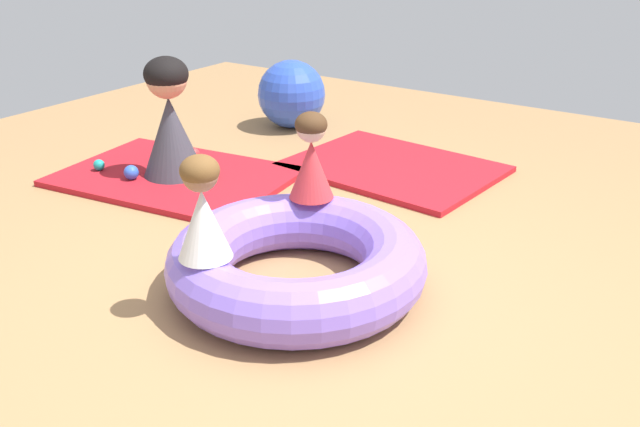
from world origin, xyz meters
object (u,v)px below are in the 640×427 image
object	(u,v)px
child_in_white	(202,209)
child_in_red	(311,157)
play_ball_blue	(131,172)
play_ball_red	(194,154)
exercise_ball_large	(291,94)
play_ball_teal	(99,165)
play_ball_green	(212,172)
adult_seated	(170,119)
inflatable_cushion	(297,262)

from	to	relation	value
child_in_white	child_in_red	bearing A→B (deg)	167.17
child_in_red	play_ball_blue	bearing A→B (deg)	-82.55
child_in_red	play_ball_red	world-z (taller)	child_in_red
play_ball_blue	exercise_ball_large	xyz separation A→B (m)	(0.09, 1.70, 0.19)
child_in_red	play_ball_teal	size ratio (longest dim) A/B	5.93
play_ball_green	child_in_white	bearing A→B (deg)	-48.43
play_ball_green	exercise_ball_large	xyz separation A→B (m)	(-0.35, 1.39, 0.20)
adult_seated	exercise_ball_large	size ratio (longest dim) A/B	1.42
child_in_red	exercise_ball_large	bearing A→B (deg)	-129.82
play_ball_red	inflatable_cushion	bearing A→B (deg)	-32.12
play_ball_blue	play_ball_teal	distance (m)	0.32
child_in_red	child_in_white	world-z (taller)	child_in_white
child_in_white	play_ball_red	xyz separation A→B (m)	(-1.48, 1.47, -0.45)
play_ball_teal	exercise_ball_large	size ratio (longest dim) A/B	0.14
inflatable_cushion	play_ball_green	distance (m)	1.55
child_in_white	play_ball_green	size ratio (longest dim) A/B	5.34
exercise_ball_large	play_ball_red	bearing A→B (deg)	-90.97
child_in_red	play_ball_red	bearing A→B (deg)	-101.96
adult_seated	child_in_red	bearing A→B (deg)	170.11
inflatable_cushion	adult_seated	size ratio (longest dim) A/B	1.56
child_in_white	exercise_ball_large	world-z (taller)	child_in_white
inflatable_cushion	exercise_ball_large	world-z (taller)	exercise_ball_large
inflatable_cushion	play_ball_blue	distance (m)	1.82
inflatable_cushion	adult_seated	world-z (taller)	adult_seated
play_ball_red	exercise_ball_large	world-z (taller)	exercise_ball_large
adult_seated	play_ball_red	size ratio (longest dim) A/B	9.39
child_in_white	exercise_ball_large	distance (m)	3.03
child_in_white	play_ball_red	bearing A→B (deg)	-148.09
adult_seated	child_in_white	bearing A→B (deg)	143.79
play_ball_blue	inflatable_cushion	bearing A→B (deg)	-16.63
inflatable_cushion	child_in_red	bearing A→B (deg)	115.67
inflatable_cushion	child_in_red	distance (m)	0.59
play_ball_red	exercise_ball_large	bearing A→B (deg)	89.03
inflatable_cushion	exercise_ball_large	xyz separation A→B (m)	(-1.65, 2.22, 0.13)
inflatable_cushion	adult_seated	bearing A→B (deg)	154.39
inflatable_cushion	child_in_white	xyz separation A→B (m)	(-0.19, -0.42, 0.38)
play_ball_blue	play_ball_teal	xyz separation A→B (m)	(-0.32, -0.00, -0.01)
inflatable_cushion	play_ball_red	distance (m)	1.98
adult_seated	play_ball_green	distance (m)	0.45
child_in_white	adult_seated	size ratio (longest dim) A/B	0.59
play_ball_red	play_ball_blue	world-z (taller)	play_ball_blue
adult_seated	play_ball_teal	world-z (taller)	adult_seated
child_in_red	play_ball_red	distance (m)	1.67
inflatable_cushion	child_in_white	bearing A→B (deg)	-114.57
play_ball_red	adult_seated	bearing A→B (deg)	-71.61
play_ball_blue	child_in_white	bearing A→B (deg)	-31.16
play_ball_red	play_ball_teal	size ratio (longest dim) A/B	1.09
inflatable_cushion	play_ball_blue	bearing A→B (deg)	163.37
inflatable_cushion	child_in_white	world-z (taller)	child_in_white
inflatable_cushion	child_in_red	xyz separation A→B (m)	(-0.20, 0.41, 0.38)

